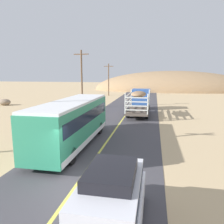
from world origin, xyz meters
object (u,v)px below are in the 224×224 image
at_px(power_pole_mid, 82,78).
at_px(boulder_near_shoulder, 4,102).
at_px(livestock_truck, 140,99).
at_px(bus, 73,121).
at_px(suv_near, 112,202).
at_px(power_pole_far, 109,79).

relative_size(power_pole_mid, boulder_near_shoulder, 4.16).
bearing_deg(power_pole_mid, boulder_near_shoulder, 178.84).
relative_size(livestock_truck, bus, 0.97).
xyz_separation_m(suv_near, boulder_near_shoulder, (-22.75, 25.12, -0.63)).
xyz_separation_m(suv_near, livestock_truck, (-0.60, 23.15, 0.64)).
distance_m(suv_near, boulder_near_shoulder, 33.89).
relative_size(suv_near, livestock_truck, 0.48).
distance_m(suv_near, power_pole_far, 45.18).
bearing_deg(power_pole_mid, livestock_truck, -10.94).
xyz_separation_m(livestock_truck, boulder_near_shoulder, (-22.15, 1.96, -1.27)).
distance_m(livestock_truck, power_pole_far, 22.81).
bearing_deg(suv_near, power_pole_far, 101.96).
height_order(suv_near, livestock_truck, livestock_truck).
relative_size(suv_near, power_pole_far, 0.63).
height_order(power_pole_far, boulder_near_shoulder, power_pole_far).
bearing_deg(bus, boulder_near_shoulder, 137.31).
xyz_separation_m(suv_near, power_pole_far, (-9.34, 44.11, 2.83)).
relative_size(suv_near, power_pole_mid, 0.55).
xyz_separation_m(livestock_truck, power_pole_far, (-8.74, 20.96, 2.19)).
relative_size(bus, power_pole_far, 1.35).
distance_m(suv_near, power_pole_mid, 26.76).
bearing_deg(power_pole_mid, suv_near, -69.39).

